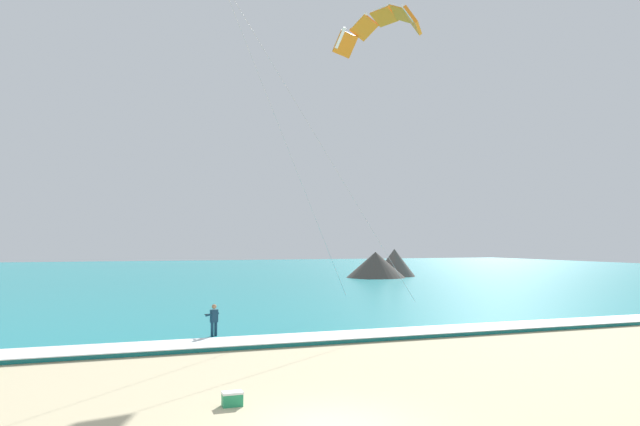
{
  "coord_description": "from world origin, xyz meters",
  "views": [
    {
      "loc": [
        -5.02,
        -13.52,
        4.59
      ],
      "look_at": [
        4.87,
        14.81,
        6.16
      ],
      "focal_mm": 31.95,
      "sensor_mm": 36.0,
      "label": 1
    }
  ],
  "objects_px": {
    "cooler_box": "(232,399)",
    "surfboard": "(214,340)",
    "kitesurfer": "(214,320)",
    "kite_primary": "(380,25)"
  },
  "relations": [
    {
      "from": "cooler_box",
      "to": "surfboard",
      "type": "bearing_deg",
      "value": 83.98
    },
    {
      "from": "surfboard",
      "to": "kitesurfer",
      "type": "relative_size",
      "value": 0.86
    },
    {
      "from": "kitesurfer",
      "to": "cooler_box",
      "type": "xyz_separation_m",
      "value": [
        -1.15,
        -11.02,
        -0.74
      ]
    },
    {
      "from": "kitesurfer",
      "to": "cooler_box",
      "type": "distance_m",
      "value": 11.11
    },
    {
      "from": "surfboard",
      "to": "kite_primary",
      "type": "distance_m",
      "value": 21.91
    },
    {
      "from": "surfboard",
      "to": "kite_primary",
      "type": "relative_size",
      "value": 0.08
    },
    {
      "from": "surfboard",
      "to": "kite_primary",
      "type": "xyz_separation_m",
      "value": [
        10.99,
        4.88,
        18.32
      ]
    },
    {
      "from": "surfboard",
      "to": "kitesurfer",
      "type": "distance_m",
      "value": 0.91
    },
    {
      "from": "surfboard",
      "to": "kite_primary",
      "type": "bearing_deg",
      "value": 23.93
    },
    {
      "from": "kite_primary",
      "to": "surfboard",
      "type": "bearing_deg",
      "value": -156.07
    }
  ]
}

